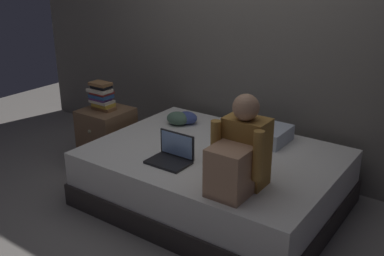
# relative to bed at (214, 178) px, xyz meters

# --- Properties ---
(ground_plane) EXTENTS (8.00, 8.00, 0.00)m
(ground_plane) POSITION_rel_bed_xyz_m (-0.20, -0.30, -0.23)
(ground_plane) COLOR gray
(wall_back) EXTENTS (5.60, 0.10, 2.70)m
(wall_back) POSITION_rel_bed_xyz_m (-0.20, 0.90, 1.12)
(wall_back) COLOR slate
(wall_back) RESTS_ON ground_plane
(bed) EXTENTS (2.00, 1.50, 0.47)m
(bed) POSITION_rel_bed_xyz_m (0.00, 0.00, 0.00)
(bed) COLOR #332D2B
(bed) RESTS_ON ground_plane
(nightstand) EXTENTS (0.44, 0.46, 0.57)m
(nightstand) POSITION_rel_bed_xyz_m (-1.30, 0.05, 0.05)
(nightstand) COLOR brown
(nightstand) RESTS_ON ground_plane
(person_sitting) EXTENTS (0.39, 0.44, 0.66)m
(person_sitting) POSITION_rel_bed_xyz_m (0.46, -0.42, 0.49)
(person_sitting) COLOR olive
(person_sitting) RESTS_ON bed
(laptop) EXTENTS (0.32, 0.23, 0.22)m
(laptop) POSITION_rel_bed_xyz_m (-0.17, -0.35, 0.29)
(laptop) COLOR black
(laptop) RESTS_ON bed
(pillow) EXTENTS (0.56, 0.36, 0.13)m
(pillow) POSITION_rel_bed_xyz_m (0.14, 0.45, 0.30)
(pillow) COLOR silver
(pillow) RESTS_ON bed
(book_stack) EXTENTS (0.25, 0.17, 0.27)m
(book_stack) POSITION_rel_bed_xyz_m (-1.33, 0.04, 0.47)
(book_stack) COLOR brown
(book_stack) RESTS_ON nightstand
(clothes_pile) EXTENTS (0.27, 0.25, 0.12)m
(clothes_pile) POSITION_rel_bed_xyz_m (-0.60, 0.37, 0.30)
(clothes_pile) COLOR #3D4C8E
(clothes_pile) RESTS_ON bed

